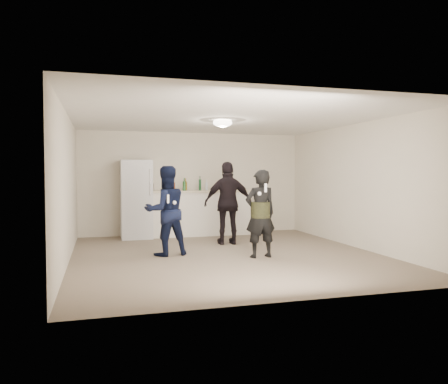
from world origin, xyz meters
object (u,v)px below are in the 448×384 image
object	(u,v)px
fridge	(136,199)
spectator	(228,203)
man	(166,211)
counter	(196,214)
shaker	(152,187)
woman	(260,214)

from	to	relation	value
fridge	spectator	bearing A→B (deg)	-38.28
man	counter	bearing A→B (deg)	-126.04
man	fridge	bearing A→B (deg)	-93.44
counter	spectator	bearing A→B (deg)	-75.56
counter	man	size ratio (longest dim) A/B	1.59
shaker	fridge	bearing A→B (deg)	-155.69
shaker	woman	world-z (taller)	woman
counter	woman	bearing A→B (deg)	-80.36
woman	man	bearing A→B (deg)	-27.35
woman	fridge	bearing A→B (deg)	-61.92
fridge	spectator	world-z (taller)	fridge
counter	man	xyz separation A→B (m)	(-1.07, -2.39, 0.29)
fridge	woman	world-z (taller)	fridge
fridge	spectator	xyz separation A→B (m)	(1.80, -1.42, -0.03)
shaker	man	world-z (taller)	man
shaker	woman	distance (m)	3.54
woman	spectator	xyz separation A→B (m)	(-0.13, 1.56, 0.09)
spectator	woman	bearing A→B (deg)	99.59
shaker	spectator	size ratio (longest dim) A/B	0.10
fridge	counter	bearing A→B (deg)	2.83
counter	fridge	world-z (taller)	fridge
shaker	counter	bearing A→B (deg)	-6.01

